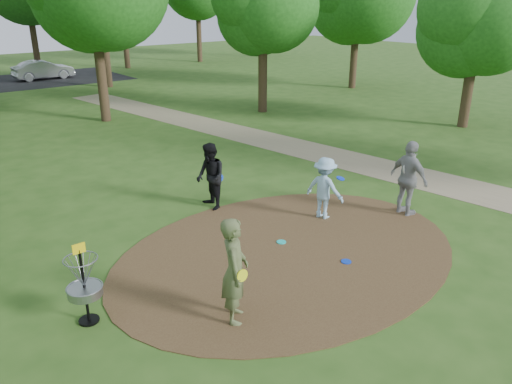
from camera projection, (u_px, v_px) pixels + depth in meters
ground at (289, 252)px, 11.24m from camera, size 100.00×100.00×0.00m
dirt_clearing at (289, 252)px, 11.24m from camera, size 8.40×8.40×0.02m
footpath at (395, 172)px, 16.47m from camera, size 7.55×39.89×0.01m
parking_lot at (19, 81)px, 34.29m from camera, size 14.00×8.00×0.01m
player_observer_with_disc at (235, 271)px, 8.56m from camera, size 0.81×0.86×1.97m
player_throwing_with_disc at (325, 188)px, 12.75m from camera, size 1.16×1.17×1.63m
player_walking_with_disc at (210, 177)px, 13.31m from camera, size 0.82×0.98×1.81m
player_waiting_with_disc at (409, 179)px, 12.88m from camera, size 0.61×1.22×2.00m
disc_ground_cyan at (281, 242)px, 11.67m from camera, size 0.22×0.22×0.02m
disc_ground_blue at (346, 262)px, 10.80m from camera, size 0.22×0.22×0.02m
car_right at (43, 70)px, 34.96m from camera, size 4.05×1.48×1.33m
disc_golf_basket at (83, 278)px, 8.53m from camera, size 0.63×0.63×1.54m
tree_ring at (114, 4)px, 17.06m from camera, size 37.17×45.06×8.79m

